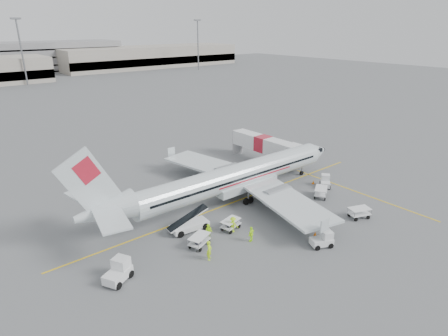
% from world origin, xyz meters
% --- Properties ---
extents(ground, '(360.00, 360.00, 0.00)m').
position_xyz_m(ground, '(0.00, 0.00, 0.00)').
color(ground, '#56595B').
extents(stripe_lead, '(44.00, 0.20, 0.01)m').
position_xyz_m(stripe_lead, '(0.00, 0.00, 0.01)').
color(stripe_lead, yellow).
rests_on(stripe_lead, ground).
extents(stripe_cross, '(0.20, 20.00, 0.01)m').
position_xyz_m(stripe_cross, '(14.00, -8.00, 0.01)').
color(stripe_cross, yellow).
rests_on(stripe_cross, ground).
extents(terminal_east, '(90.00, 26.00, 10.00)m').
position_xyz_m(terminal_east, '(70.00, 145.00, 5.00)').
color(terminal_east, gray).
rests_on(terminal_east, ground).
extents(parking_garage, '(62.00, 24.00, 14.00)m').
position_xyz_m(parking_garage, '(25.00, 160.00, 7.00)').
color(parking_garage, slate).
rests_on(parking_garage, ground).
extents(mast_center, '(3.20, 1.20, 22.00)m').
position_xyz_m(mast_center, '(5.00, 118.00, 11.00)').
color(mast_center, slate).
rests_on(mast_center, ground).
extents(mast_east, '(3.20, 1.20, 22.00)m').
position_xyz_m(mast_east, '(80.00, 118.00, 11.00)').
color(mast_east, slate).
rests_on(mast_east, ground).
extents(aircraft, '(36.37, 28.77, 9.88)m').
position_xyz_m(aircraft, '(0.95, 0.70, 4.94)').
color(aircraft, silver).
rests_on(aircraft, ground).
extents(jet_bridge, '(3.29, 15.29, 3.99)m').
position_xyz_m(jet_bridge, '(12.91, 8.16, 2.00)').
color(jet_bridge, white).
rests_on(jet_bridge, ground).
extents(belt_loader, '(5.49, 2.54, 2.88)m').
position_xyz_m(belt_loader, '(-7.94, -2.00, 1.44)').
color(belt_loader, white).
rests_on(belt_loader, ground).
extents(tug_fore, '(2.32, 2.19, 1.57)m').
position_xyz_m(tug_fore, '(12.15, -4.21, 0.79)').
color(tug_fore, white).
rests_on(tug_fore, ground).
extents(tug_mid, '(2.38, 1.95, 1.60)m').
position_xyz_m(tug_mid, '(0.13, -12.61, 0.80)').
color(tug_mid, white).
rests_on(tug_mid, ground).
extents(tug_aft, '(2.82, 2.39, 1.89)m').
position_xyz_m(tug_aft, '(-17.29, -5.08, 0.95)').
color(tug_aft, white).
rests_on(tug_aft, ground).
extents(cart_loaded_a, '(2.55, 2.03, 1.16)m').
position_xyz_m(cart_loaded_a, '(-8.96, -5.13, 0.58)').
color(cart_loaded_a, white).
rests_on(cart_loaded_a, ground).
extents(cart_loaded_b, '(2.36, 1.71, 1.11)m').
position_xyz_m(cart_loaded_b, '(-4.56, -4.63, 0.56)').
color(cart_loaded_b, white).
rests_on(cart_loaded_b, ground).
extents(cart_empty_a, '(2.75, 2.42, 1.23)m').
position_xyz_m(cart_empty_a, '(9.16, -5.74, 0.62)').
color(cart_empty_a, white).
rests_on(cart_empty_a, ground).
extents(cart_empty_b, '(2.62, 2.09, 1.19)m').
position_xyz_m(cart_empty_b, '(8.02, -11.75, 0.60)').
color(cart_empty_b, white).
rests_on(cart_empty_b, ground).
extents(cone_nose, '(0.33, 0.33, 0.54)m').
position_xyz_m(cone_nose, '(11.78, -2.59, 0.27)').
color(cone_nose, '#E66604').
rests_on(cone_nose, ground).
extents(cone_port, '(0.38, 0.38, 0.62)m').
position_xyz_m(cone_port, '(6.09, 16.41, 0.31)').
color(cone_port, '#E66604').
rests_on(cone_port, ground).
extents(cone_stbd, '(0.43, 0.43, 0.71)m').
position_xyz_m(cone_stbd, '(0.93, -11.25, 0.35)').
color(cone_stbd, '#E66604').
rests_on(cone_stbd, ground).
extents(crew_a, '(0.82, 0.81, 1.91)m').
position_xyz_m(crew_a, '(-9.53, -7.45, 0.95)').
color(crew_a, '#ACE614').
rests_on(crew_a, ground).
extents(crew_b, '(0.92, 0.97, 1.58)m').
position_xyz_m(crew_b, '(-7.41, -4.61, 0.79)').
color(crew_b, '#ACE614').
rests_on(crew_b, ground).
extents(crew_c, '(1.04, 1.26, 1.70)m').
position_xyz_m(crew_c, '(-4.70, -5.15, 0.85)').
color(crew_c, '#ACE614').
rests_on(crew_c, ground).
extents(crew_d, '(1.01, 0.61, 1.61)m').
position_xyz_m(crew_d, '(-4.49, -7.66, 0.80)').
color(crew_d, '#ACE614').
rests_on(crew_d, ground).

